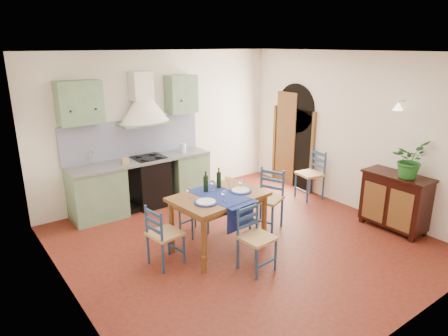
{
  "coord_description": "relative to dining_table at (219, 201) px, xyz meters",
  "views": [
    {
      "loc": [
        -3.51,
        -4.25,
        2.91
      ],
      "look_at": [
        -0.14,
        0.3,
        1.14
      ],
      "focal_mm": 32.0,
      "sensor_mm": 36.0,
      "label": 1
    }
  ],
  "objects": [
    {
      "name": "chair_spare",
      "position": [
        2.63,
        0.58,
        -0.25
      ],
      "size": [
        0.51,
        0.51,
        0.94
      ],
      "color": "navy",
      "rests_on": "ground"
    },
    {
      "name": "chair_right",
      "position": [
        1.05,
        0.11,
        -0.24
      ],
      "size": [
        0.59,
        0.59,
        0.97
      ],
      "color": "navy",
      "rests_on": "ground"
    },
    {
      "name": "chair_near",
      "position": [
        0.05,
        -0.75,
        -0.28
      ],
      "size": [
        0.45,
        0.45,
        0.89
      ],
      "color": "navy",
      "rests_on": "ground"
    },
    {
      "name": "right_wall",
      "position": [
        2.89,
        0.21,
        0.59
      ],
      "size": [
        0.26,
        5.0,
        2.8
      ],
      "color": "white",
      "rests_on": "ground"
    },
    {
      "name": "potted_plant",
      "position": [
        2.62,
        -1.32,
        0.48
      ],
      "size": [
        0.58,
        0.52,
        0.58
      ],
      "primitive_type": "imported",
      "rotation": [
        0.0,
        0.0,
        0.15
      ],
      "color": "#1D5D20",
      "rests_on": "sideboard"
    },
    {
      "name": "floor",
      "position": [
        0.4,
        -0.07,
        -0.74
      ],
      "size": [
        5.0,
        5.0,
        0.0
      ],
      "primitive_type": "plane",
      "color": "#4B1810",
      "rests_on": "ground"
    },
    {
      "name": "chair_left",
      "position": [
        -0.89,
        0.06,
        -0.29
      ],
      "size": [
        0.46,
        0.46,
        0.87
      ],
      "color": "navy",
      "rests_on": "ground"
    },
    {
      "name": "back_wall",
      "position": [
        -0.07,
        2.22,
        0.31
      ],
      "size": [
        5.0,
        0.96,
        2.8
      ],
      "color": "white",
      "rests_on": "ground"
    },
    {
      "name": "dining_table",
      "position": [
        0.0,
        0.0,
        0.0
      ],
      "size": [
        1.4,
        1.08,
        1.16
      ],
      "color": "brown",
      "rests_on": "ground"
    },
    {
      "name": "left_wall",
      "position": [
        -2.1,
        -0.07,
        0.66
      ],
      "size": [
        0.04,
        5.0,
        2.8
      ],
      "primitive_type": "cube",
      "color": "white",
      "rests_on": "ground"
    },
    {
      "name": "ceiling",
      "position": [
        0.4,
        -0.07,
        2.06
      ],
      "size": [
        5.0,
        5.0,
        0.01
      ],
      "primitive_type": "cube",
      "color": "silver",
      "rests_on": "back_wall"
    },
    {
      "name": "sideboard",
      "position": [
        2.66,
        -1.16,
        -0.23
      ],
      "size": [
        0.5,
        1.05,
        0.94
      ],
      "color": "black",
      "rests_on": "ground"
    },
    {
      "name": "chair_far",
      "position": [
        -0.05,
        0.6,
        -0.33
      ],
      "size": [
        0.41,
        0.41,
        0.8
      ],
      "color": "navy",
      "rests_on": "ground"
    }
  ]
}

